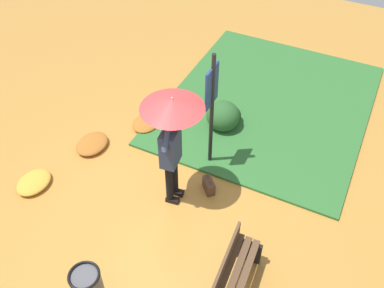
{
  "coord_description": "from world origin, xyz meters",
  "views": [
    {
      "loc": [
        -3.8,
        -2.35,
        5.75
      ],
      "look_at": [
        0.74,
        -0.11,
        0.85
      ],
      "focal_mm": 40.16,
      "sensor_mm": 36.0,
      "label": 1
    }
  ],
  "objects_px": {
    "info_sign_post": "(212,99)",
    "park_bench": "(231,280)",
    "person_with_umbrella": "(172,126)",
    "handbag": "(209,185)"
  },
  "relations": [
    {
      "from": "person_with_umbrella",
      "to": "park_bench",
      "type": "bearing_deg",
      "value": -129.55
    },
    {
      "from": "handbag",
      "to": "person_with_umbrella",
      "type": "bearing_deg",
      "value": 123.13
    },
    {
      "from": "info_sign_post",
      "to": "park_bench",
      "type": "bearing_deg",
      "value": -149.26
    },
    {
      "from": "person_with_umbrella",
      "to": "park_bench",
      "type": "height_order",
      "value": "person_with_umbrella"
    },
    {
      "from": "person_with_umbrella",
      "to": "handbag",
      "type": "bearing_deg",
      "value": -56.87
    },
    {
      "from": "handbag",
      "to": "park_bench",
      "type": "relative_size",
      "value": 0.26
    },
    {
      "from": "handbag",
      "to": "info_sign_post",
      "type": "bearing_deg",
      "value": 23.7
    },
    {
      "from": "info_sign_post",
      "to": "handbag",
      "type": "xyz_separation_m",
      "value": [
        -0.64,
        -0.28,
        -1.32
      ]
    },
    {
      "from": "person_with_umbrella",
      "to": "handbag",
      "type": "distance_m",
      "value": 1.54
    },
    {
      "from": "info_sign_post",
      "to": "park_bench",
      "type": "xyz_separation_m",
      "value": [
        -2.24,
        -1.33,
        -1.04
      ]
    }
  ]
}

